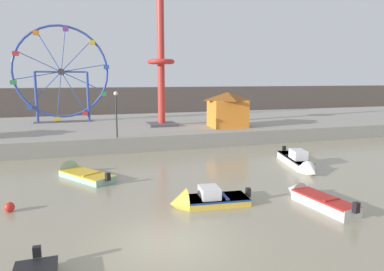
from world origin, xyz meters
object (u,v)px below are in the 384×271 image
(motorboat_mustard_yellow, at_px, (202,200))
(promenade_lamp_near, at_px, (116,107))
(motorboat_pale_grey, at_px, (315,198))
(carnival_booth_orange_canopy, at_px, (228,109))
(motorboat_white_red_stripe, at_px, (299,162))
(motorboat_seafoam, at_px, (77,173))
(mooring_buoy_orange, at_px, (9,207))
(drop_tower_red_tower, at_px, (161,69))
(ferris_wheel_blue_frame, at_px, (61,74))

(motorboat_mustard_yellow, bearing_deg, promenade_lamp_near, -73.78)
(motorboat_pale_grey, bearing_deg, carnival_booth_orange_canopy, -16.97)
(motorboat_white_red_stripe, bearing_deg, motorboat_mustard_yellow, -46.99)
(carnival_booth_orange_canopy, bearing_deg, motorboat_mustard_yellow, -112.81)
(motorboat_pale_grey, relative_size, motorboat_seafoam, 0.93)
(motorboat_pale_grey, distance_m, mooring_buoy_orange, 13.86)
(motorboat_mustard_yellow, distance_m, drop_tower_red_tower, 20.51)
(promenade_lamp_near, height_order, mooring_buoy_orange, promenade_lamp_near)
(motorboat_seafoam, height_order, carnival_booth_orange_canopy, carnival_booth_orange_canopy)
(motorboat_pale_grey, relative_size, carnival_booth_orange_canopy, 1.14)
(promenade_lamp_near, relative_size, mooring_buoy_orange, 8.23)
(motorboat_pale_grey, bearing_deg, motorboat_mustard_yellow, 67.27)
(motorboat_mustard_yellow, bearing_deg, motorboat_pale_grey, 169.65)
(mooring_buoy_orange, bearing_deg, carnival_booth_orange_canopy, 40.86)
(ferris_wheel_blue_frame, bearing_deg, motorboat_seafoam, -86.04)
(motorboat_mustard_yellow, height_order, carnival_booth_orange_canopy, carnival_booth_orange_canopy)
(motorboat_mustard_yellow, relative_size, mooring_buoy_orange, 8.94)
(motorboat_white_red_stripe, relative_size, ferris_wheel_blue_frame, 0.58)
(drop_tower_red_tower, bearing_deg, mooring_buoy_orange, -122.11)
(motorboat_mustard_yellow, relative_size, motorboat_seafoam, 0.84)
(motorboat_mustard_yellow, height_order, motorboat_seafoam, motorboat_mustard_yellow)
(motorboat_pale_grey, distance_m, motorboat_white_red_stripe, 7.10)
(drop_tower_red_tower, bearing_deg, motorboat_white_red_stripe, -67.72)
(motorboat_white_red_stripe, height_order, ferris_wheel_blue_frame, ferris_wheel_blue_frame)
(motorboat_seafoam, xyz_separation_m, drop_tower_red_tower, (8.10, 12.28, 6.55))
(motorboat_white_red_stripe, distance_m, drop_tower_red_tower, 16.97)
(motorboat_pale_grey, relative_size, drop_tower_red_tower, 0.34)
(carnival_booth_orange_canopy, height_order, promenade_lamp_near, promenade_lamp_near)
(motorboat_pale_grey, relative_size, ferris_wheel_blue_frame, 0.43)
(motorboat_pale_grey, xyz_separation_m, drop_tower_red_tower, (-2.52, 20.76, 6.47))
(motorboat_mustard_yellow, height_order, ferris_wheel_blue_frame, ferris_wheel_blue_frame)
(carnival_booth_orange_canopy, relative_size, mooring_buoy_orange, 8.68)
(ferris_wheel_blue_frame, xyz_separation_m, promenade_lamp_near, (4.35, -12.00, -2.70))
(motorboat_seafoam, bearing_deg, motorboat_white_red_stripe, -132.87)
(mooring_buoy_orange, bearing_deg, promenade_lamp_near, 62.57)
(promenade_lamp_near, bearing_deg, motorboat_pale_grey, -62.93)
(motorboat_seafoam, xyz_separation_m, carnival_booth_orange_canopy, (13.89, 9.31, 2.77))
(motorboat_white_red_stripe, bearing_deg, ferris_wheel_blue_frame, -129.22)
(promenade_lamp_near, distance_m, mooring_buoy_orange, 13.31)
(mooring_buoy_orange, bearing_deg, ferris_wheel_blue_frame, 86.14)
(motorboat_seafoam, xyz_separation_m, motorboat_white_red_stripe, (14.06, -2.27, 0.15))
(motorboat_white_red_stripe, bearing_deg, mooring_buoy_orange, -66.27)
(motorboat_seafoam, xyz_separation_m, promenade_lamp_near, (3.09, 6.26, 3.42))
(motorboat_mustard_yellow, bearing_deg, drop_tower_red_tower, -91.80)
(ferris_wheel_blue_frame, relative_size, drop_tower_red_tower, 0.79)
(motorboat_seafoam, relative_size, mooring_buoy_orange, 10.59)
(mooring_buoy_orange, bearing_deg, motorboat_white_red_stripe, 9.70)
(motorboat_white_red_stripe, xyz_separation_m, drop_tower_red_tower, (-5.96, 14.55, 6.40))
(ferris_wheel_blue_frame, bearing_deg, carnival_booth_orange_canopy, -30.54)
(motorboat_mustard_yellow, xyz_separation_m, motorboat_white_red_stripe, (8.54, 4.73, 0.11))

